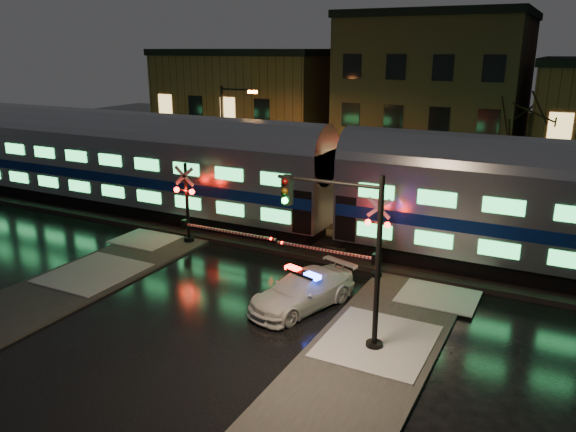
{
  "coord_description": "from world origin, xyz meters",
  "views": [
    {
      "loc": [
        11.55,
        -19.34,
        9.58
      ],
      "look_at": [
        0.26,
        2.5,
        2.2
      ],
      "focal_mm": 35.0,
      "sensor_mm": 36.0,
      "label": 1
    }
  ],
  "objects_px": {
    "streetlight": "(227,139)",
    "crossing_signal_left": "(192,212)",
    "crossing_signal_right": "(369,244)",
    "police_car": "(302,291)",
    "traffic_light": "(350,257)"
  },
  "relations": [
    {
      "from": "police_car",
      "to": "crossing_signal_left",
      "type": "xyz_separation_m",
      "value": [
        -8.02,
        3.9,
        1.03
      ]
    },
    {
      "from": "streetlight",
      "to": "traffic_light",
      "type": "bearing_deg",
      "value": -44.03
    },
    {
      "from": "crossing_signal_right",
      "to": "streetlight",
      "type": "xyz_separation_m",
      "value": [
        -11.54,
        6.7,
        2.73
      ]
    },
    {
      "from": "police_car",
      "to": "traffic_light",
      "type": "bearing_deg",
      "value": -17.28
    },
    {
      "from": "police_car",
      "to": "streetlight",
      "type": "height_order",
      "value": "streetlight"
    },
    {
      "from": "traffic_light",
      "to": "streetlight",
      "type": "height_order",
      "value": "streetlight"
    },
    {
      "from": "traffic_light",
      "to": "police_car",
      "type": "bearing_deg",
      "value": 130.36
    },
    {
      "from": "traffic_light",
      "to": "crossing_signal_left",
      "type": "bearing_deg",
      "value": 137.44
    },
    {
      "from": "crossing_signal_right",
      "to": "crossing_signal_left",
      "type": "xyz_separation_m",
      "value": [
        -9.28,
        0.01,
        0.16
      ]
    },
    {
      "from": "crossing_signal_right",
      "to": "crossing_signal_left",
      "type": "distance_m",
      "value": 9.28
    },
    {
      "from": "crossing_signal_left",
      "to": "traffic_light",
      "type": "height_order",
      "value": "traffic_light"
    },
    {
      "from": "streetlight",
      "to": "crossing_signal_left",
      "type": "bearing_deg",
      "value": -71.36
    },
    {
      "from": "crossing_signal_right",
      "to": "traffic_light",
      "type": "relative_size",
      "value": 0.9
    },
    {
      "from": "crossing_signal_left",
      "to": "traffic_light",
      "type": "bearing_deg",
      "value": -28.43
    },
    {
      "from": "crossing_signal_right",
      "to": "streetlight",
      "type": "bearing_deg",
      "value": 149.85
    }
  ]
}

